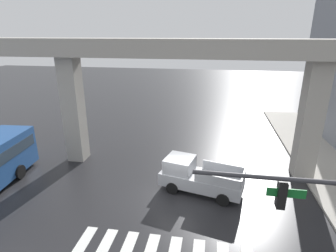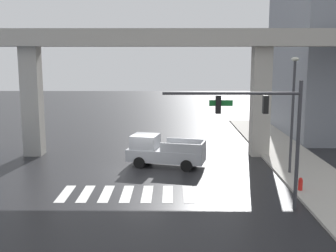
# 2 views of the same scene
# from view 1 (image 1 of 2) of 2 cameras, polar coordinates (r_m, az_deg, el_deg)

# --- Properties ---
(ground_plane) EXTENTS (120.00, 120.00, 0.00)m
(ground_plane) POSITION_cam_1_polar(r_m,az_deg,el_deg) (17.29, 1.65, -14.45)
(ground_plane) COLOR #232326
(elevated_overpass) EXTENTS (52.79, 2.50, 9.16)m
(elevated_overpass) POSITION_cam_1_polar(r_m,az_deg,el_deg) (18.46, 3.62, 13.94)
(elevated_overpass) COLOR #ADA89E
(elevated_overpass) RESTS_ON ground
(pickup_truck) EXTENTS (5.40, 3.05, 2.08)m
(pickup_truck) POSITION_cam_1_polar(r_m,az_deg,el_deg) (17.40, 6.06, -10.51)
(pickup_truck) COLOR #A8AAAF
(pickup_truck) RESTS_ON ground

